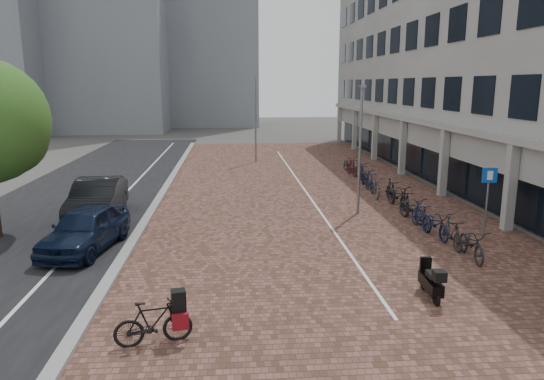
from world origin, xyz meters
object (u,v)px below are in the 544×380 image
(car_navy, at_px, (85,229))
(car_dark, at_px, (97,199))
(hero_bike, at_px, (153,322))
(scooter_mid, at_px, (431,280))
(parking_sign, at_px, (488,191))

(car_navy, xyz_separation_m, car_dark, (-0.64, 4.11, 0.08))
(hero_bike, distance_m, scooter_mid, 7.07)
(scooter_mid, bearing_deg, car_navy, 158.41)
(scooter_mid, xyz_separation_m, parking_sign, (4.00, 4.92, 1.26))
(car_navy, height_order, scooter_mid, car_navy)
(parking_sign, bearing_deg, car_navy, -173.65)
(parking_sign, bearing_deg, scooter_mid, -123.73)
(car_navy, relative_size, scooter_mid, 3.10)
(car_dark, distance_m, scooter_mid, 13.81)
(car_navy, distance_m, car_dark, 4.17)
(hero_bike, distance_m, parking_sign, 12.83)
(hero_bike, bearing_deg, car_navy, 13.66)
(car_navy, distance_m, hero_bike, 7.26)
(car_navy, xyz_separation_m, scooter_mid, (10.00, -4.68, -0.26))
(car_navy, bearing_deg, parking_sign, 11.58)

